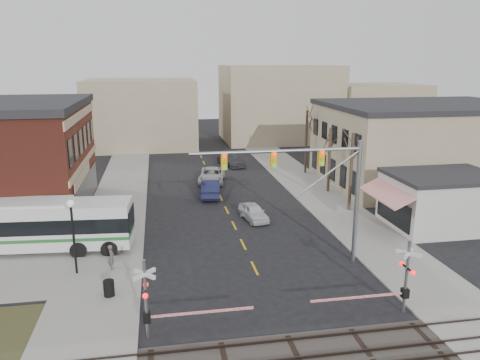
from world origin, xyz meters
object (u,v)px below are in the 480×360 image
street_lamp (72,222)px  car_d (231,160)px  car_b (211,188)px  pedestrian_near (111,257)px  trash_bin (109,288)px  car_c (212,176)px  rr_crossing_west (155,300)px  traffic_signal_mast (314,177)px  rr_crossing_east (399,278)px  pedestrian_far (80,233)px  transit_bus (31,225)px  car_a (253,212)px

street_lamp → car_d: bearing=63.9°
car_b → pedestrian_near: pedestrian_near is taller
trash_bin → car_c: 25.58m
rr_crossing_west → traffic_signal_mast: bearing=34.1°
rr_crossing_west → car_b: (5.22, 23.25, -1.14)m
trash_bin → car_d: bearing=69.7°
rr_crossing_east → trash_bin: bearing=164.0°
car_c → pedestrian_far: pedestrian_far is taller
trash_bin → pedestrian_far: (-2.61, 7.78, 0.46)m
rr_crossing_west → car_d: rr_crossing_west is taller
traffic_signal_mast → car_c: 22.69m
rr_crossing_west → trash_bin: (-2.59, 4.34, -1.40)m
rr_crossing_east → car_d: 36.48m
street_lamp → traffic_signal_mast: bearing=-3.8°
street_lamp → car_c: 23.59m
transit_bus → street_lamp: 5.72m
trash_bin → car_d: 34.20m
rr_crossing_west → car_b: rr_crossing_west is taller
trash_bin → transit_bus: bearing=127.0°
rr_crossing_west → pedestrian_far: 13.22m
rr_crossing_west → car_c: rr_crossing_west is taller
trash_bin → pedestrian_near: size_ratio=0.56×
rr_crossing_west → rr_crossing_east: bearing=0.4°
trash_bin → pedestrian_near: 3.48m
car_d → pedestrian_near: 31.03m
traffic_signal_mast → car_b: 17.91m
rr_crossing_east → car_c: size_ratio=1.00×
transit_bus → car_a: transit_bus is taller
rr_crossing_east → pedestrian_far: size_ratio=3.05×
car_a → pedestrian_near: bearing=-153.3°
transit_bus → street_lamp: (3.47, -4.29, 1.50)m
pedestrian_far → street_lamp: bearing=-126.9°
pedestrian_near → traffic_signal_mast: bearing=-95.1°
rr_crossing_east → car_b: bearing=106.9°
transit_bus → traffic_signal_mast: 19.25m
car_a → car_d: bearing=75.9°
traffic_signal_mast → car_a: size_ratio=2.76×
transit_bus → pedestrian_near: (5.56, -4.12, -1.01)m
pedestrian_far → rr_crossing_west: bearing=-108.5°
car_b → pedestrian_far: size_ratio=2.74×
rr_crossing_east → car_c: 29.09m
car_c → car_b: bearing=-87.2°
transit_bus → street_lamp: size_ratio=2.90×
trash_bin → pedestrian_far: 8.22m
rr_crossing_west → transit_bus: bearing=124.8°
traffic_signal_mast → car_c: traffic_signal_mast is taller
transit_bus → car_b: 17.67m
trash_bin → car_b: (7.81, 18.91, 0.26)m
car_a → pedestrian_far: pedestrian_far is taller
traffic_signal_mast → car_d: size_ratio=2.05×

